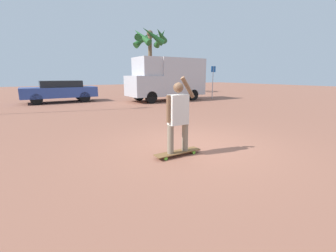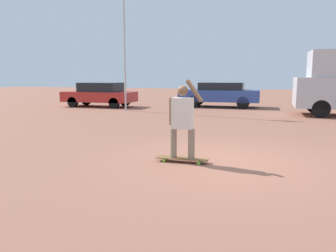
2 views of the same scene
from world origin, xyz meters
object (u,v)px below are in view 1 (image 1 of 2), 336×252
at_px(camper_van, 168,78).
at_px(palm_tree_near_van, 150,40).
at_px(parked_car_blue, 60,90).
at_px(skateboard, 178,152).
at_px(person_skateboarder, 178,114).
at_px(street_sign, 213,78).

bearing_deg(camper_van, palm_tree_near_van, 72.06).
bearing_deg(parked_car_blue, skateboard, -86.09).
relative_size(skateboard, palm_tree_near_van, 0.17).
height_order(person_skateboarder, street_sign, street_sign).
bearing_deg(palm_tree_near_van, parked_car_blue, -154.28).
distance_m(skateboard, street_sign, 13.43).
bearing_deg(parked_car_blue, person_skateboarder, -86.10).
height_order(skateboard, street_sign, street_sign).
relative_size(palm_tree_near_van, street_sign, 2.59).
bearing_deg(palm_tree_near_van, skateboard, -115.60).
bearing_deg(person_skateboarder, camper_van, 59.39).
bearing_deg(skateboard, parked_car_blue, 93.91).
xyz_separation_m(skateboard, parked_car_blue, (-0.87, 12.80, 0.71)).
bearing_deg(skateboard, person_skateboarder, -180.00).
bearing_deg(skateboard, camper_van, 59.40).
distance_m(camper_van, parked_car_blue, 7.38).
bearing_deg(person_skateboarder, parked_car_blue, 93.90).
bearing_deg(parked_car_blue, camper_van, -22.69).
bearing_deg(street_sign, parked_car_blue, 161.44).
relative_size(skateboard, person_skateboarder, 0.67).
bearing_deg(street_sign, camper_van, 169.49).
xyz_separation_m(camper_van, street_sign, (3.70, -0.69, -0.02)).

